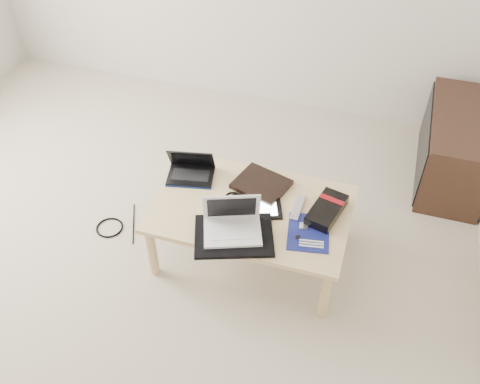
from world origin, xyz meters
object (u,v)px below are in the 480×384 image
(white_laptop, at_px, (232,223))
(gpu_box, at_px, (327,210))
(coffee_table, at_px, (251,213))
(netbook, at_px, (191,170))
(media_cabinet, at_px, (454,147))

(white_laptop, relative_size, gpu_box, 1.15)
(coffee_table, distance_m, netbook, 0.45)
(gpu_box, bearing_deg, white_laptop, -148.65)
(netbook, relative_size, white_laptop, 0.85)
(white_laptop, bearing_deg, netbook, 136.00)
(coffee_table, relative_size, gpu_box, 3.55)
(media_cabinet, distance_m, white_laptop, 1.76)
(coffee_table, xyz_separation_m, netbook, (-0.42, 0.15, 0.09))
(coffee_table, bearing_deg, gpu_box, 9.78)
(coffee_table, distance_m, gpu_box, 0.42)
(media_cabinet, relative_size, gpu_box, 2.90)
(coffee_table, distance_m, white_laptop, 0.24)
(media_cabinet, bearing_deg, netbook, -148.20)
(netbook, distance_m, white_laptop, 0.52)
(coffee_table, height_order, white_laptop, white_laptop)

